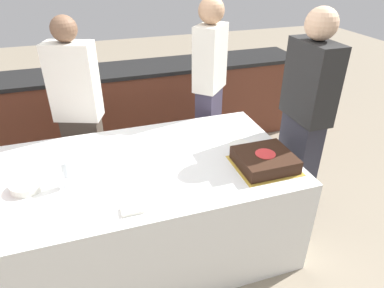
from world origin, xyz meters
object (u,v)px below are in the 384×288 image
cake (265,160)px  wine_glass (66,170)px  person_cutting_cake (209,91)px  person_seated_right (304,121)px  plate_stack (27,186)px  person_standing_back (79,114)px

cake → wine_glass: 1.27m
wine_glass → person_cutting_cake: person_cutting_cake is taller
wine_glass → person_seated_right: 1.72m
cake → plate_stack: size_ratio=2.08×
person_cutting_cake → person_standing_back: size_ratio=1.05×
person_seated_right → cake: bearing=-60.2°
wine_glass → person_standing_back: size_ratio=0.11×
person_cutting_cake → person_standing_back: (-1.15, 0.00, -0.06)m
plate_stack → person_cutting_cake: person_cutting_cake is taller
plate_stack → person_seated_right: bearing=1.3°
cake → plate_stack: 1.51m
wine_glass → cake: bearing=-8.1°
wine_glass → person_seated_right: person_seated_right is taller
person_standing_back → person_cutting_cake: bearing=-159.3°
wine_glass → person_cutting_cake: (1.25, 0.88, 0.03)m
cake → person_standing_back: size_ratio=0.25×
person_seated_right → plate_stack: bearing=-88.7°
plate_stack → cake: bearing=-8.5°
plate_stack → wine_glass: (0.24, -0.05, 0.09)m
plate_stack → person_cutting_cake: bearing=29.2°
wine_glass → person_seated_right: (1.72, 0.09, 0.02)m
person_cutting_cake → person_standing_back: person_cutting_cake is taller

